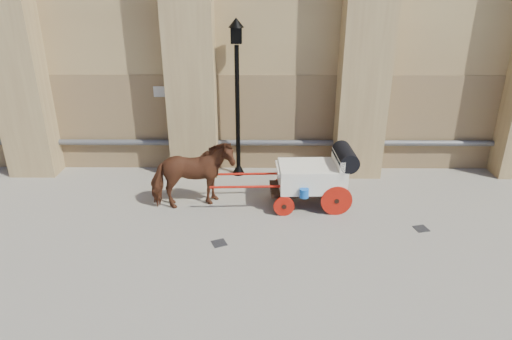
{
  "coord_description": "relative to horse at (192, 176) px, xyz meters",
  "views": [
    {
      "loc": [
        0.99,
        -9.57,
        5.8
      ],
      "look_at": [
        0.9,
        1.37,
        1.05
      ],
      "focal_mm": 32.0,
      "sensor_mm": 36.0,
      "label": 1
    }
  ],
  "objects": [
    {
      "name": "drain_grate_far",
      "position": [
        5.75,
        -1.14,
        -0.9
      ],
      "size": [
        0.39,
        0.39,
        0.01
      ],
      "primitive_type": "cube",
      "rotation": [
        0.0,
        0.0,
        0.24
      ],
      "color": "black",
      "rests_on": "ground"
    },
    {
      "name": "horse",
      "position": [
        0.0,
        0.0,
        0.0
      ],
      "size": [
        2.33,
        1.53,
        1.81
      ],
      "primitive_type": "imported",
      "rotation": [
        0.0,
        0.0,
        1.85
      ],
      "color": "#552E1B",
      "rests_on": "ground"
    },
    {
      "name": "drain_grate_near",
      "position": [
        0.83,
        -1.83,
        -0.9
      ],
      "size": [
        0.42,
        0.42,
        0.01
      ],
      "primitive_type": "cube",
      "rotation": [
        0.0,
        0.0,
        0.41
      ],
      "color": "black",
      "rests_on": "ground"
    },
    {
      "name": "street_lamp",
      "position": [
        1.11,
        2.18,
        1.59
      ],
      "size": [
        0.44,
        0.44,
        4.67
      ],
      "color": "black",
      "rests_on": "ground"
    },
    {
      "name": "carriage",
      "position": [
        3.27,
        0.1,
        -0.02
      ],
      "size": [
        3.81,
        1.39,
        1.65
      ],
      "rotation": [
        0.0,
        0.0,
        0.04
      ],
      "color": "black",
      "rests_on": "ground"
    },
    {
      "name": "ground",
      "position": [
        0.77,
        -1.33,
        -0.91
      ],
      "size": [
        90.0,
        90.0,
        0.0
      ],
      "primitive_type": "plane",
      "color": "gray",
      "rests_on": "ground"
    }
  ]
}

